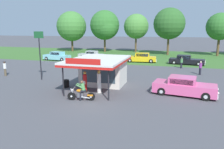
# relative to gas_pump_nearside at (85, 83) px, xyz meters

# --- Properties ---
(ground_plane) EXTENTS (300.00, 300.00, 0.00)m
(ground_plane) POSITION_rel_gas_pump_nearside_xyz_m (1.68, -2.18, -0.86)
(ground_plane) COLOR #4C4C51
(grass_verge_strip) EXTENTS (120.00, 24.00, 0.01)m
(grass_verge_strip) POSITION_rel_gas_pump_nearside_xyz_m (1.68, 27.82, -0.85)
(grass_verge_strip) COLOR #3D6B2D
(grass_verge_strip) RESTS_ON ground
(service_station_kiosk) EXTENTS (4.77, 6.93, 3.25)m
(service_station_kiosk) POSITION_rel_gas_pump_nearside_xyz_m (0.65, 2.81, 0.79)
(service_station_kiosk) COLOR silver
(service_station_kiosk) RESTS_ON ground
(gas_pump_nearside) EXTENTS (0.44, 0.44, 1.89)m
(gas_pump_nearside) POSITION_rel_gas_pump_nearside_xyz_m (0.00, 0.00, 0.00)
(gas_pump_nearside) COLOR slate
(gas_pump_nearside) RESTS_ON ground
(gas_pump_offside) EXTENTS (0.44, 0.44, 2.04)m
(gas_pump_offside) POSITION_rel_gas_pump_nearside_xyz_m (1.30, 0.00, 0.08)
(gas_pump_offside) COLOR slate
(gas_pump_offside) RESTS_ON ground
(motorcycle_with_rider) EXTENTS (2.14, 0.73, 1.58)m
(motorcycle_with_rider) POSITION_rel_gas_pump_nearside_xyz_m (0.58, -2.02, -0.21)
(motorcycle_with_rider) COLOR black
(motorcycle_with_rider) RESTS_ON ground
(featured_classic_sedan) EXTENTS (5.40, 2.66, 1.55)m
(featured_classic_sedan) POSITION_rel_gas_pump_nearside_xyz_m (8.24, 1.68, -0.15)
(featured_classic_sedan) COLOR #E55993
(featured_classic_sedan) RESTS_ON ground
(parked_car_back_row_left) EXTENTS (5.01, 2.13, 1.47)m
(parked_car_back_row_left) POSITION_rel_gas_pump_nearside_xyz_m (-7.64, 20.87, -0.20)
(parked_car_back_row_left) COLOR #B7B7BC
(parked_car_back_row_left) RESTS_ON ground
(parked_car_back_row_far_right) EXTENTS (5.65, 2.59, 1.45)m
(parked_car_back_row_far_right) POSITION_rel_gas_pump_nearside_xyz_m (9.25, 18.66, -0.21)
(parked_car_back_row_far_right) COLOR black
(parked_car_back_row_far_right) RESTS_ON ground
(parked_car_back_row_centre_left) EXTENTS (5.44, 2.23, 1.55)m
(parked_car_back_row_centre_left) POSITION_rel_gas_pump_nearside_xyz_m (2.04, 19.17, -0.15)
(parked_car_back_row_centre_left) COLOR gold
(parked_car_back_row_centre_left) RESTS_ON ground
(parked_car_back_row_centre) EXTENTS (5.23, 2.29, 1.55)m
(parked_car_back_row_centre) POSITION_rel_gas_pump_nearside_xyz_m (-12.73, 17.15, -0.15)
(parked_car_back_row_centre) COLOR #7AC6D1
(parked_car_back_row_centre) RESTS_ON ground
(bystander_admiring_sedan) EXTENTS (0.38, 0.38, 1.74)m
(bystander_admiring_sedan) POSITION_rel_gas_pump_nearside_xyz_m (-11.79, 3.71, 0.08)
(bystander_admiring_sedan) COLOR brown
(bystander_admiring_sedan) RESTS_ON ground
(bystander_strolling_foreground) EXTENTS (0.35, 0.35, 1.59)m
(bystander_strolling_foreground) POSITION_rel_gas_pump_nearside_xyz_m (8.43, 14.84, -0.01)
(bystander_strolling_foreground) COLOR black
(bystander_strolling_foreground) RESTS_ON ground
(bystander_standing_back_lot) EXTENTS (0.34, 0.34, 1.66)m
(bystander_standing_back_lot) POSITION_rel_gas_pump_nearside_xyz_m (10.49, 10.82, 0.02)
(bystander_standing_back_lot) COLOR black
(bystander_standing_back_lot) RESTS_ON ground
(tree_oak_far_left) EXTENTS (5.88, 5.88, 9.08)m
(tree_oak_far_left) POSITION_rel_gas_pump_nearside_xyz_m (-1.50, 35.03, 5.18)
(tree_oak_far_left) COLOR brown
(tree_oak_far_left) RESTS_ON ground
(tree_oak_distant_spare) EXTENTS (7.07, 7.07, 9.98)m
(tree_oak_distant_spare) POSITION_rel_gas_pump_nearside_xyz_m (-8.89, 33.46, 5.38)
(tree_oak_distant_spare) COLOR brown
(tree_oak_distant_spare) RESTS_ON ground
(tree_oak_right) EXTENTS (7.34, 7.34, 9.84)m
(tree_oak_right) POSITION_rel_gas_pump_nearside_xyz_m (-17.31, 32.92, 5.16)
(tree_oak_right) COLOR brown
(tree_oak_right) RESTS_ON ground
(tree_oak_centre) EXTENTS (6.54, 6.54, 9.88)m
(tree_oak_centre) POSITION_rel_gas_pump_nearside_xyz_m (6.07, 30.79, 5.74)
(tree_oak_centre) COLOR brown
(tree_oak_centre) RESTS_ON ground
(tree_oak_left) EXTENTS (5.52, 5.52, 8.77)m
(tree_oak_left) POSITION_rel_gas_pump_nearside_xyz_m (16.12, 32.15, 5.12)
(tree_oak_left) COLOR brown
(tree_oak_left) RESTS_ON ground
(roadside_pole_sign) EXTENTS (1.10, 0.12, 5.21)m
(roadside_pole_sign) POSITION_rel_gas_pump_nearside_xyz_m (-6.52, 3.19, 2.66)
(roadside_pole_sign) COLOR black
(roadside_pole_sign) RESTS_ON ground
(spare_tire_stack) EXTENTS (0.60, 0.60, 0.72)m
(spare_tire_stack) POSITION_rel_gas_pump_nearside_xyz_m (-2.44, 1.13, -0.50)
(spare_tire_stack) COLOR black
(spare_tire_stack) RESTS_ON ground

